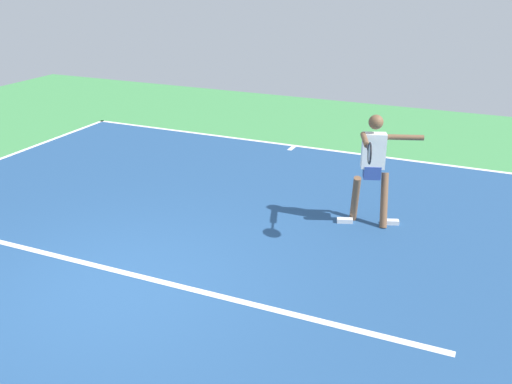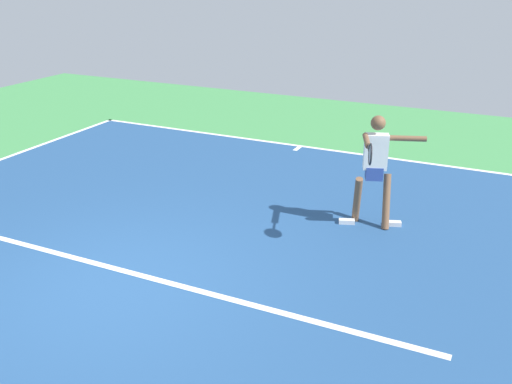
# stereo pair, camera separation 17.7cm
# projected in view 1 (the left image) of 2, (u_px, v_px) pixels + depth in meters

# --- Properties ---
(ground_plane) EXTENTS (22.09, 22.09, 0.00)m
(ground_plane) POSITION_uv_depth(u_px,v_px,m) (116.00, 288.00, 6.91)
(ground_plane) COLOR #428E4C
(court_surface) EXTENTS (10.53, 12.88, 0.00)m
(court_surface) POSITION_uv_depth(u_px,v_px,m) (116.00, 288.00, 6.90)
(court_surface) COLOR navy
(court_surface) RESTS_ON ground_plane
(court_line_baseline_near) EXTENTS (10.53, 0.10, 0.01)m
(court_line_baseline_near) POSITION_uv_depth(u_px,v_px,m) (295.00, 146.00, 12.33)
(court_line_baseline_near) COLOR white
(court_line_baseline_near) RESTS_ON ground_plane
(court_line_service) EXTENTS (7.90, 0.10, 0.01)m
(court_line_service) POSITION_uv_depth(u_px,v_px,m) (133.00, 275.00, 7.20)
(court_line_service) COLOR white
(court_line_service) RESTS_ON ground_plane
(court_line_centre_mark) EXTENTS (0.10, 0.30, 0.01)m
(court_line_centre_mark) POSITION_uv_depth(u_px,v_px,m) (292.00, 148.00, 12.16)
(court_line_centre_mark) COLOR white
(court_line_centre_mark) RESTS_ON ground_plane
(tennis_player) EXTENTS (1.13, 1.30, 1.73)m
(tennis_player) POSITION_uv_depth(u_px,v_px,m) (373.00, 164.00, 8.24)
(tennis_player) COLOR brown
(tennis_player) RESTS_ON ground_plane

